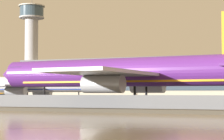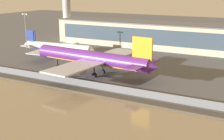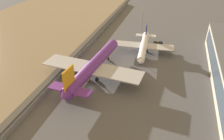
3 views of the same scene
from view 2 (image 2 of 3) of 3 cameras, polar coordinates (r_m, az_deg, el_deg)
The scene contains 10 objects.
ground_plane at distance 113.12m, azimuth 0.89°, elevation -1.16°, with size 500.00×500.00×0.00m, color #565659.
shoreline_seawall at distance 96.16m, azimuth -4.78°, elevation -4.00°, with size 320.00×3.00×0.50m.
perimeter_fence at distance 99.48m, azimuth -3.38°, elevation -2.78°, with size 280.00×0.10×2.27m.
cargo_jet_purple at distance 114.41m, azimuth -3.55°, elevation 2.11°, with size 54.32×46.79×15.79m.
passenger_jet_white at distance 146.43m, azimuth -10.09°, elevation 4.11°, with size 38.45×32.92×11.63m.
baggage_tug at distance 112.19m, azimuth -10.56°, elevation -1.13°, with size 3.57×3.02×1.80m.
ops_van at distance 160.05m, azimuth -12.27°, elevation 3.76°, with size 3.56×5.59×2.48m.
control_tower at distance 202.43m, azimuth -8.34°, elevation 11.95°, with size 9.77×9.77×37.66m.
terminal_building at distance 169.71m, azimuth 6.51°, elevation 6.48°, with size 104.64×19.30×13.36m.
apron_light_mast_apron_west at distance 151.99m, azimuth -15.48°, elevation 6.75°, with size 3.20×0.40×19.71m.
Camera 2 is at (50.13, -96.43, 31.38)m, focal length 50.00 mm.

